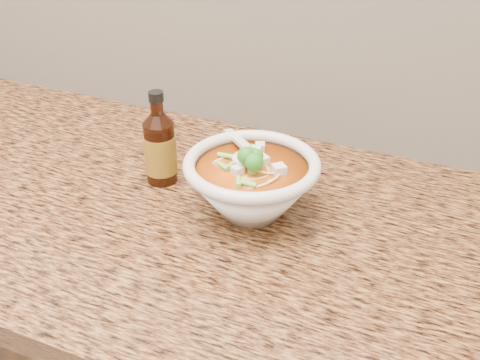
% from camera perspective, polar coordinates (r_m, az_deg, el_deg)
% --- Properties ---
extents(counter_slab, '(4.00, 0.68, 0.04)m').
position_cam_1_polar(counter_slab, '(1.08, -12.00, -1.38)').
color(counter_slab, olive).
rests_on(counter_slab, cabinet).
extents(soup_bowl, '(0.21, 0.22, 0.12)m').
position_cam_1_polar(soup_bowl, '(0.95, 1.10, -0.50)').
color(soup_bowl, silver).
rests_on(soup_bowl, counter_slab).
extents(hot_sauce_bottle, '(0.07, 0.07, 0.17)m').
position_cam_1_polar(hot_sauce_bottle, '(1.03, -7.59, 2.99)').
color(hot_sauce_bottle, '#331307').
rests_on(hot_sauce_bottle, counter_slab).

